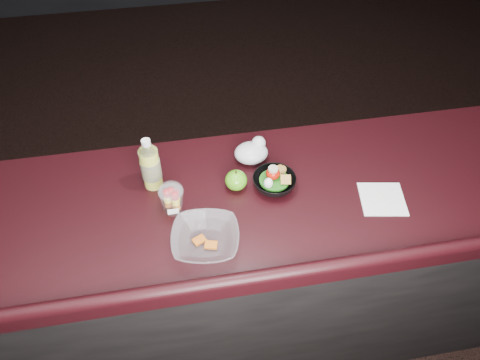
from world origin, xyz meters
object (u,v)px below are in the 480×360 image
(lemonade_bottle, at_px, (151,167))
(fruit_cup, at_px, (172,198))
(green_apple, at_px, (236,180))
(snack_bowl, at_px, (274,181))
(takeout_bowl, at_px, (205,239))

(lemonade_bottle, xyz_separation_m, fruit_cup, (0.06, -0.14, -0.03))
(green_apple, distance_m, snack_bowl, 0.14)
(lemonade_bottle, height_order, green_apple, lemonade_bottle)
(green_apple, distance_m, takeout_bowl, 0.28)
(snack_bowl, bearing_deg, fruit_cup, -172.60)
(fruit_cup, bearing_deg, snack_bowl, 7.40)
(lemonade_bottle, xyz_separation_m, green_apple, (0.30, -0.07, -0.05))
(fruit_cup, height_order, green_apple, fruit_cup)
(fruit_cup, relative_size, snack_bowl, 0.72)
(takeout_bowl, bearing_deg, green_apple, 59.02)
(lemonade_bottle, distance_m, snack_bowl, 0.46)
(fruit_cup, xyz_separation_m, green_apple, (0.24, 0.07, -0.03))
(fruit_cup, relative_size, takeout_bowl, 0.49)
(green_apple, relative_size, snack_bowl, 0.49)
(green_apple, bearing_deg, snack_bowl, -9.16)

